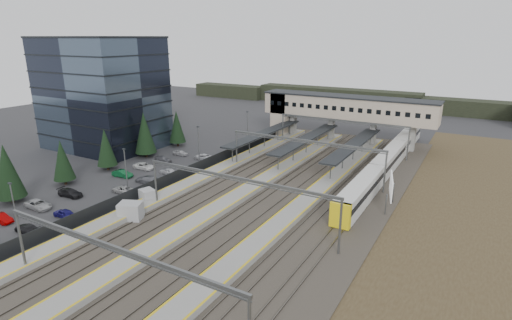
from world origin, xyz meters
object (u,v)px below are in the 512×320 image
Objects in this scene: footbridge at (335,109)px; billboard at (391,187)px; train at (389,160)px; office_building at (102,93)px; relay_cabin_far at (148,196)px; relay_cabin_near at (131,212)px.

footbridge is 6.86× the size of billboard.
train is 18.74m from billboard.
billboard is (64.20, -3.90, -8.74)m from office_building.
relay_cabin_far is 0.07× the size of footbridge.
billboard is (29.93, 21.44, 2.18)m from relay_cabin_near.
train is at bearing 50.25° from relay_cabin_far.
relay_cabin_far is at bearing -154.09° from billboard.
relay_cabin_near is at bearing -122.99° from train.
office_building is 8.90× the size of relay_cabin_far.
office_building is 44.00m from relay_cabin_near.
billboard is at bearing -3.48° from office_building.
train is at bearing 102.98° from billboard.
footbridge is (11.94, 49.66, 6.90)m from relay_cabin_far.
relay_cabin_near is at bearing -66.25° from relay_cabin_far.
relay_cabin_far is 44.18m from train.
billboard is (4.20, -18.21, 1.49)m from train.
train is 9.71× the size of billboard.
office_building is at bearing -145.53° from footbridge.
relay_cabin_near is (34.26, -25.35, -10.92)m from office_building.
office_building is at bearing -166.59° from train.
footbridge is (43.70, 30.00, -4.26)m from office_building.
train is (28.24, 33.96, 0.93)m from relay_cabin_far.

